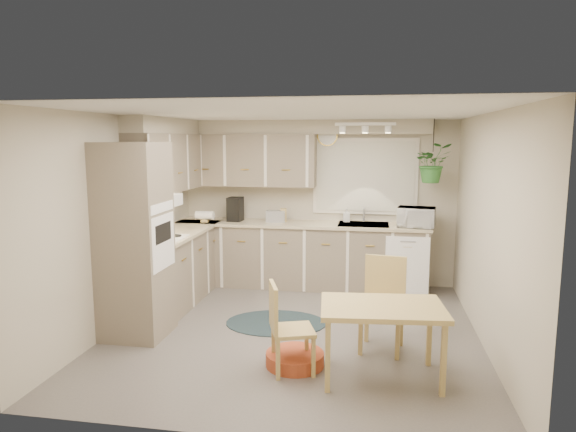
% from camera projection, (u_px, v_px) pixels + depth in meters
% --- Properties ---
extents(floor, '(4.20, 4.20, 0.00)m').
position_uv_depth(floor, '(294.00, 332.00, 5.73)').
color(floor, '#615A55').
rests_on(floor, ground).
extents(ceiling, '(4.20, 4.20, 0.00)m').
position_uv_depth(ceiling, '(295.00, 113.00, 5.38)').
color(ceiling, silver).
rests_on(ceiling, wall_back).
extents(wall_back, '(4.00, 0.04, 2.40)m').
position_uv_depth(wall_back, '(317.00, 203.00, 7.60)').
color(wall_back, '#B5AC96').
rests_on(wall_back, floor).
extents(wall_front, '(4.00, 0.04, 2.40)m').
position_uv_depth(wall_front, '(246.00, 276.00, 3.51)').
color(wall_front, '#B5AC96').
rests_on(wall_front, floor).
extents(wall_left, '(0.04, 4.20, 2.40)m').
position_uv_depth(wall_left, '(123.00, 221.00, 5.89)').
color(wall_left, '#B5AC96').
rests_on(wall_left, floor).
extents(wall_right, '(0.04, 4.20, 2.40)m').
position_uv_depth(wall_right, '(488.00, 231.00, 5.22)').
color(wall_right, '#B5AC96').
rests_on(wall_right, floor).
extents(base_cab_left, '(0.60, 1.85, 0.90)m').
position_uv_depth(base_cab_left, '(178.00, 267.00, 6.80)').
color(base_cab_left, gray).
rests_on(base_cab_left, floor).
extents(base_cab_back, '(3.60, 0.60, 0.90)m').
position_uv_depth(base_cab_back, '(300.00, 256.00, 7.45)').
color(base_cab_back, gray).
rests_on(base_cab_back, floor).
extents(counter_left, '(0.64, 1.89, 0.04)m').
position_uv_depth(counter_left, '(178.00, 232.00, 6.73)').
color(counter_left, beige).
rests_on(counter_left, base_cab_left).
extents(counter_back, '(3.64, 0.64, 0.04)m').
position_uv_depth(counter_back, '(300.00, 224.00, 7.37)').
color(counter_back, beige).
rests_on(counter_back, base_cab_back).
extents(oven_stack, '(0.65, 0.65, 2.10)m').
position_uv_depth(oven_stack, '(135.00, 241.00, 5.49)').
color(oven_stack, gray).
rests_on(oven_stack, floor).
extents(wall_oven_face, '(0.02, 0.56, 0.58)m').
position_uv_depth(wall_oven_face, '(163.00, 242.00, 5.44)').
color(wall_oven_face, white).
rests_on(wall_oven_face, oven_stack).
extents(upper_cab_left, '(0.35, 2.00, 0.75)m').
position_uv_depth(upper_cab_left, '(170.00, 163.00, 6.74)').
color(upper_cab_left, gray).
rests_on(upper_cab_left, wall_left).
extents(upper_cab_back, '(2.00, 0.35, 0.75)m').
position_uv_depth(upper_cab_back, '(248.00, 160.00, 7.51)').
color(upper_cab_back, gray).
rests_on(upper_cab_back, wall_back).
extents(soffit_left, '(0.30, 2.00, 0.20)m').
position_uv_depth(soffit_left, '(167.00, 126.00, 6.68)').
color(soffit_left, '#B5AC96').
rests_on(soffit_left, wall_left).
extents(soffit_back, '(3.60, 0.30, 0.20)m').
position_uv_depth(soffit_back, '(302.00, 127.00, 7.33)').
color(soffit_back, '#B5AC96').
rests_on(soffit_back, wall_back).
extents(cooktop, '(0.52, 0.58, 0.02)m').
position_uv_depth(cooktop, '(161.00, 239.00, 6.17)').
color(cooktop, white).
rests_on(cooktop, counter_left).
extents(range_hood, '(0.40, 0.60, 0.14)m').
position_uv_depth(range_hood, '(158.00, 201.00, 6.10)').
color(range_hood, white).
rests_on(range_hood, upper_cab_left).
extents(window_blinds, '(1.40, 0.02, 1.00)m').
position_uv_depth(window_blinds, '(365.00, 176.00, 7.40)').
color(window_blinds, silver).
rests_on(window_blinds, wall_back).
extents(window_frame, '(1.50, 0.02, 1.10)m').
position_uv_depth(window_frame, '(365.00, 176.00, 7.41)').
color(window_frame, silver).
rests_on(window_frame, wall_back).
extents(sink, '(0.70, 0.48, 0.10)m').
position_uv_depth(sink, '(363.00, 227.00, 7.24)').
color(sink, '#A2A4AA').
rests_on(sink, counter_back).
extents(dishwasher_front, '(0.58, 0.02, 0.83)m').
position_uv_depth(dishwasher_front, '(407.00, 267.00, 6.90)').
color(dishwasher_front, white).
rests_on(dishwasher_front, base_cab_back).
extents(track_light_bar, '(0.80, 0.04, 0.04)m').
position_uv_depth(track_light_bar, '(365.00, 124.00, 6.78)').
color(track_light_bar, white).
rests_on(track_light_bar, ceiling).
extents(wall_clock, '(0.30, 0.03, 0.30)m').
position_uv_depth(wall_clock, '(327.00, 136.00, 7.40)').
color(wall_clock, gold).
rests_on(wall_clock, wall_back).
extents(dining_table, '(1.14, 0.82, 0.68)m').
position_uv_depth(dining_table, '(381.00, 342.00, 4.57)').
color(dining_table, tan).
rests_on(dining_table, floor).
extents(chair_left, '(0.50, 0.50, 0.84)m').
position_uv_depth(chair_left, '(293.00, 328.00, 4.70)').
color(chair_left, tan).
rests_on(chair_left, floor).
extents(chair_back, '(0.50, 0.50, 0.94)m').
position_uv_depth(chair_back, '(382.00, 306.00, 5.16)').
color(chair_back, tan).
rests_on(chair_back, floor).
extents(braided_rug, '(1.27, 1.01, 0.01)m').
position_uv_depth(braided_rug, '(276.00, 323.00, 5.99)').
color(braided_rug, black).
rests_on(braided_rug, floor).
extents(pet_bed, '(0.70, 0.70, 0.13)m').
position_uv_depth(pet_bed, '(295.00, 359.00, 4.87)').
color(pet_bed, '#A04420').
rests_on(pet_bed, floor).
extents(microwave, '(0.53, 0.35, 0.33)m').
position_uv_depth(microwave, '(416.00, 215.00, 6.99)').
color(microwave, white).
rests_on(microwave, counter_back).
extents(soap_bottle, '(0.11, 0.21, 0.09)m').
position_uv_depth(soap_bottle, '(346.00, 219.00, 7.41)').
color(soap_bottle, white).
rests_on(soap_bottle, counter_back).
extents(hanging_plant, '(0.57, 0.61, 0.41)m').
position_uv_depth(hanging_plant, '(432.00, 167.00, 6.86)').
color(hanging_plant, '#306E2C').
rests_on(hanging_plant, ceiling).
extents(coffee_maker, '(0.21, 0.25, 0.35)m').
position_uv_depth(coffee_maker, '(235.00, 209.00, 7.52)').
color(coffee_maker, black).
rests_on(coffee_maker, counter_back).
extents(toaster, '(0.28, 0.18, 0.17)m').
position_uv_depth(toaster, '(276.00, 216.00, 7.45)').
color(toaster, '#A2A4AA').
rests_on(toaster, counter_back).
extents(knife_block, '(0.10, 0.10, 0.20)m').
position_uv_depth(knife_block, '(283.00, 215.00, 7.46)').
color(knife_block, tan).
rests_on(knife_block, counter_back).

